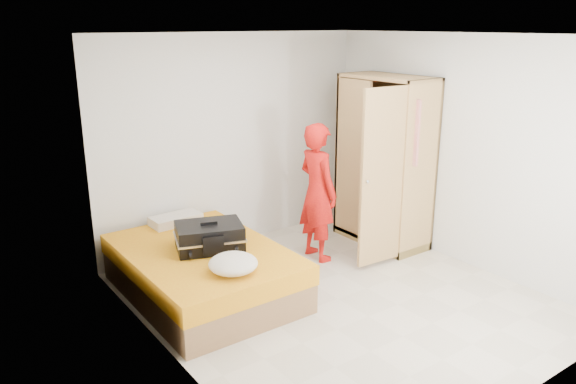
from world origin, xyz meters
TOP-DOWN VIEW (x-y plane):
  - room at (0.00, 0.00)m, footprint 4.00×4.02m
  - bed at (-1.05, 0.90)m, footprint 1.42×2.02m
  - wardrobe at (1.45, 0.86)m, footprint 1.17×1.20m
  - person at (0.50, 0.97)m, footprint 0.41×0.60m
  - suitcase at (-0.98, 0.87)m, footprint 0.80×0.68m
  - round_cushion at (-1.08, 0.24)m, footprint 0.45×0.45m
  - pillow at (-0.94, 1.75)m, footprint 0.57×0.31m

SIDE VIEW (x-z plane):
  - bed at x=-1.05m, z-range 0.00..0.50m
  - pillow at x=-0.94m, z-range 0.50..0.60m
  - round_cushion at x=-1.08m, z-range 0.50..0.67m
  - suitcase at x=-0.98m, z-range 0.48..0.77m
  - person at x=0.50m, z-range 0.00..1.62m
  - wardrobe at x=1.45m, z-range -0.05..2.05m
  - room at x=0.00m, z-range 0.00..2.60m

